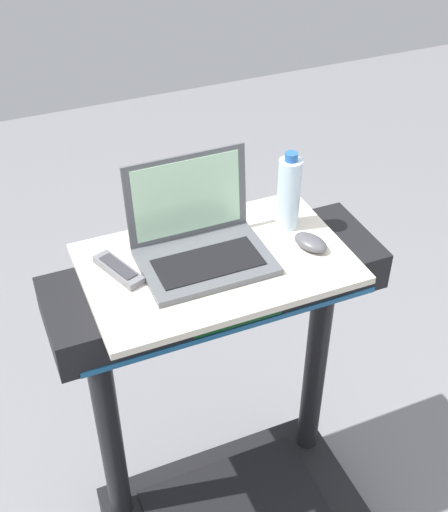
% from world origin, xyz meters
% --- Properties ---
extents(desk_board, '(0.68, 0.44, 0.02)m').
position_xyz_m(desk_board, '(0.00, 0.70, 1.06)').
color(desk_board, beige).
rests_on(desk_board, treadmill_base).
extents(laptop, '(0.33, 0.26, 0.25)m').
position_xyz_m(laptop, '(-0.03, 0.74, 1.12)').
color(laptop, '#515459').
rests_on(laptop, desk_board).
extents(computer_mouse, '(0.09, 0.12, 0.03)m').
position_xyz_m(computer_mouse, '(0.25, 0.65, 1.09)').
color(computer_mouse, '#4C4C51').
rests_on(computer_mouse, desk_board).
extents(water_bottle, '(0.06, 0.06, 0.23)m').
position_xyz_m(water_bottle, '(0.24, 0.77, 1.18)').
color(water_bottle, silver).
rests_on(water_bottle, desk_board).
extents(tv_remote, '(0.10, 0.17, 0.02)m').
position_xyz_m(tv_remote, '(-0.25, 0.75, 1.08)').
color(tv_remote, slate).
rests_on(tv_remote, desk_board).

